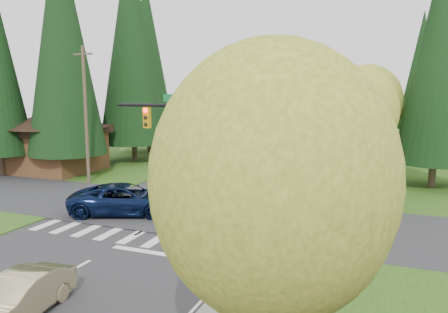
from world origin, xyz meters
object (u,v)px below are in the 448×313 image
Objects in this scene: sedan_champagne at (19,297)px; parked_car_e at (345,138)px; parked_car_a at (306,177)px; parked_car_b at (313,165)px; parked_car_d at (332,140)px; parked_car_c at (322,153)px; suv_navy at (126,199)px.

parked_car_e is (4.45, 48.61, -0.03)m from sedan_champagne.
parked_car_e is at bearing 78.17° from sedan_champagne.
parked_car_e is (-0.21, 27.09, -0.06)m from parked_car_a.
parked_car_b is 18.82m from parked_car_d.
parked_car_e is (1.19, 3.41, -0.02)m from parked_car_d.
sedan_champagne is 34.19m from parked_car_c.
parked_car_c is at bearing 76.99° from sedan_champagne.
suv_navy is 1.39× the size of parked_car_e.
parked_car_a is at bearing 71.19° from sedan_champagne.
parked_car_c is 14.64m from parked_car_e.
parked_car_e is (7.84, 37.84, -0.21)m from suv_navy.
suv_navy is 38.65m from parked_car_e.
parked_car_e is (0.19, 22.21, -0.06)m from parked_car_b.
suv_navy is 1.27× the size of parked_car_b.
sedan_champagne is 11.29m from suv_navy.
parked_car_b reaches higher than parked_car_c.
sedan_champagne is at bearing -98.80° from parked_car_a.
sedan_champagne reaches higher than parked_car_d.
parked_car_a reaches higher than parked_car_d.
parked_car_a is 1.00× the size of parked_car_c.
parked_car_c is 11.23m from parked_car_d.
parked_car_a is (4.65, 21.52, 0.03)m from sedan_champagne.
parked_car_a reaches higher than parked_car_b.
parked_car_c is at bearing -84.98° from parked_car_d.
suv_navy is 1.49× the size of parked_car_a.
parked_car_a is 23.72m from parked_car_d.
sedan_champagne is 0.93× the size of parked_car_e.
parked_car_c is (7.21, 23.22, -0.17)m from suv_navy.
parked_car_b is 7.60m from parked_car_c.
suv_navy reaches higher than parked_car_a.
parked_car_d is (-1.40, 23.68, -0.04)m from parked_car_a.
parked_car_b reaches higher than sedan_champagne.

